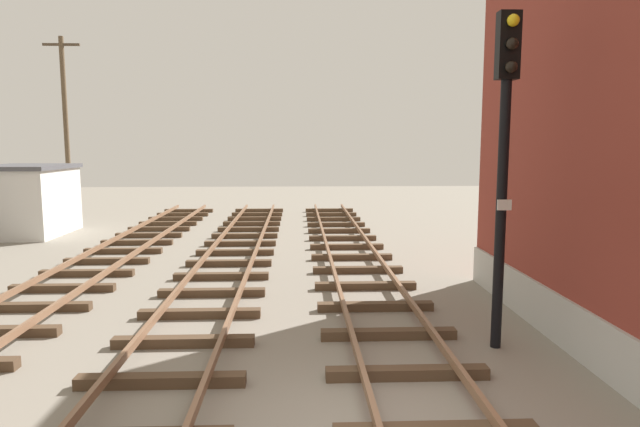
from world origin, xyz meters
TOP-DOWN VIEW (x-y plane):
  - signal_mast at (2.70, 2.96)m, footprint 0.36×0.40m
  - control_hut at (-11.46, 15.65)m, footprint 3.00×3.80m
  - utility_pole_far at (-12.45, 22.09)m, footprint 1.80×0.24m

SIDE VIEW (x-z plane):
  - control_hut at x=-11.46m, z-range 0.01..2.77m
  - signal_mast at x=2.70m, z-range 0.71..6.45m
  - utility_pole_far at x=-12.45m, z-range 0.19..9.05m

